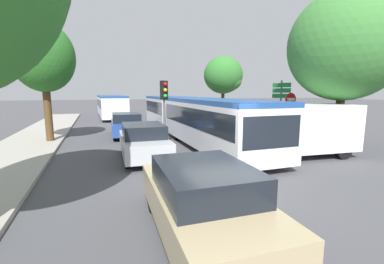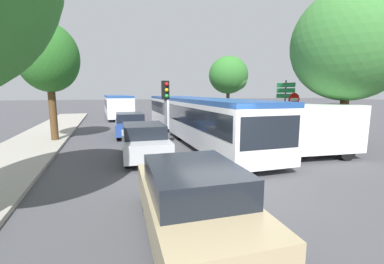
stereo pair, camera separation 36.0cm
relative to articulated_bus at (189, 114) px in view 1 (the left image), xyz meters
The scene contains 14 objects.
ground_plane 9.55m from the articulated_bus, 102.40° to the right, with size 200.00×200.00×0.00m, color #47474C.
kerb_strip_left 9.70m from the articulated_bus, 160.63° to the left, with size 3.20×34.80×0.14m, color #9E998E.
articulated_bus is the anchor object (origin of this frame).
city_bus_rear 16.07m from the articulated_bus, 104.08° to the left, with size 2.82×11.60×2.49m.
queued_car_tan 11.51m from the articulated_bus, 108.68° to the right, with size 2.01×4.34×1.48m.
queued_car_silver 5.71m from the articulated_bus, 130.65° to the right, with size 2.04×4.41×1.50m.
queued_car_blue 4.18m from the articulated_bus, 154.77° to the left, with size 2.05×4.43×1.51m.
white_van 7.16m from the articulated_bus, 65.42° to the right, with size 5.18×2.48×2.31m.
traffic_light 4.06m from the articulated_bus, 128.04° to the right, with size 0.36×0.39×3.40m.
no_entry_sign 5.98m from the articulated_bus, 43.37° to the right, with size 0.70×0.08×2.82m.
direction_sign_post 6.04m from the articulated_bus, 16.38° to the right, with size 0.33×1.38×3.60m.
tree_left_mid 8.73m from the articulated_bus, behind, with size 3.24×3.24×6.61m.
tree_right_near 8.96m from the articulated_bus, 48.74° to the right, with size 5.16×5.16×7.55m.
tree_right_mid 9.20m from the articulated_bus, 48.04° to the left, with size 3.61×3.61×6.16m.
Camera 1 is at (-3.53, -6.06, 2.85)m, focal length 24.00 mm.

